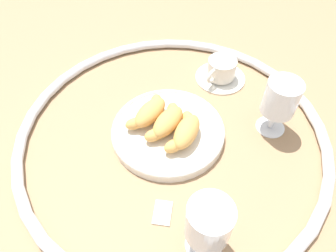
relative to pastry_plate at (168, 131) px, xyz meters
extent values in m
plane|color=#997551|center=(0.01, -0.01, -0.01)|extent=(2.20, 2.20, 0.00)
torus|color=silver|center=(0.01, -0.01, 0.00)|extent=(0.72, 0.72, 0.02)
cylinder|color=silver|center=(0.00, 0.00, 0.00)|extent=(0.26, 0.26, 0.02)
torus|color=silver|center=(0.00, 0.00, 0.01)|extent=(0.26, 0.26, 0.01)
ellipsoid|color=#D6994C|center=(0.02, -0.05, 0.03)|extent=(0.11, 0.09, 0.04)
ellipsoid|color=#D6994C|center=(0.05, -0.01, 0.02)|extent=(0.04, 0.05, 0.03)
ellipsoid|color=#D6994C|center=(-0.03, -0.06, 0.02)|extent=(0.05, 0.03, 0.03)
ellipsoid|color=#D6994C|center=(0.00, 0.00, 0.03)|extent=(0.11, 0.08, 0.04)
ellipsoid|color=#D6994C|center=(0.03, 0.03, 0.02)|extent=(0.05, 0.05, 0.03)
ellipsoid|color=#D6994C|center=(-0.04, 0.00, 0.02)|extent=(0.05, 0.04, 0.03)
ellipsoid|color=#D6994C|center=(-0.02, 0.05, 0.03)|extent=(0.11, 0.08, 0.04)
ellipsoid|color=#D6994C|center=(0.02, 0.07, 0.02)|extent=(0.05, 0.05, 0.03)
ellipsoid|color=#D6994C|center=(-0.06, 0.05, 0.02)|extent=(0.05, 0.04, 0.03)
cylinder|color=silver|center=(0.23, 0.08, -0.01)|extent=(0.14, 0.14, 0.01)
cylinder|color=silver|center=(0.23, 0.08, 0.02)|extent=(0.08, 0.08, 0.05)
cylinder|color=#937A60|center=(0.23, 0.08, 0.04)|extent=(0.07, 0.07, 0.01)
torus|color=silver|center=(0.19, 0.07, 0.02)|extent=(0.04, 0.02, 0.04)
cylinder|color=white|center=(0.21, -0.13, -0.01)|extent=(0.07, 0.07, 0.01)
cylinder|color=white|center=(0.21, -0.13, 0.02)|extent=(0.01, 0.01, 0.05)
cylinder|color=white|center=(0.21, -0.13, 0.09)|extent=(0.08, 0.08, 0.08)
cylinder|color=#E0CC4C|center=(0.21, -0.13, 0.08)|extent=(0.07, 0.07, 0.05)
cylinder|color=white|center=(-0.10, -0.25, -0.01)|extent=(0.07, 0.07, 0.01)
cylinder|color=white|center=(-0.10, -0.25, 0.02)|extent=(0.01, 0.01, 0.05)
cylinder|color=white|center=(-0.10, -0.25, 0.09)|extent=(0.08, 0.08, 0.08)
cylinder|color=gold|center=(-0.10, -0.25, 0.08)|extent=(0.07, 0.07, 0.07)
cube|color=white|center=(-0.12, -0.15, -0.01)|extent=(0.06, 0.06, 0.01)
camera|label=1|loc=(-0.27, -0.37, 0.56)|focal=33.54mm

